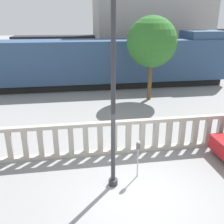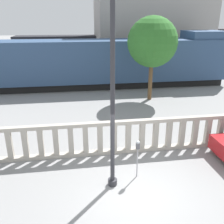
% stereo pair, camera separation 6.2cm
% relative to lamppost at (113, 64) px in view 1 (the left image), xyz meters
% --- Properties ---
extents(ground_plane, '(160.00, 160.00, 0.00)m').
position_rel_lamppost_xyz_m(ground_plane, '(0.67, -0.66, -3.95)').
color(ground_plane, gray).
extents(balustrade, '(12.80, 0.24, 1.39)m').
position_rel_lamppost_xyz_m(balustrade, '(0.67, 2.04, -3.26)').
color(balustrade, '#ADA599').
rests_on(balustrade, ground).
extents(lamppost, '(0.41, 0.41, 6.49)m').
position_rel_lamppost_xyz_m(lamppost, '(0.00, 0.00, 0.00)').
color(lamppost, '#2D2D33').
rests_on(lamppost, ground).
extents(parking_meter, '(0.14, 0.14, 1.38)m').
position_rel_lamppost_xyz_m(parking_meter, '(0.90, 0.32, -2.88)').
color(parking_meter, '#99999E').
rests_on(parking_meter, ground).
extents(train_near, '(20.36, 3.01, 4.20)m').
position_rel_lamppost_xyz_m(train_near, '(0.92, 12.64, -2.05)').
color(train_near, black).
rests_on(train_near, ground).
extents(train_far, '(24.67, 2.68, 3.98)m').
position_rel_lamppost_xyz_m(train_far, '(5.43, 21.50, -2.17)').
color(train_far, black).
rests_on(train_far, ground).
extents(building_block, '(11.19, 6.38, 9.57)m').
position_rel_lamppost_xyz_m(building_block, '(7.01, 19.38, 0.84)').
color(building_block, gray).
rests_on(building_block, ground).
extents(tree_left, '(3.15, 3.15, 5.32)m').
position_rel_lamppost_xyz_m(tree_left, '(3.88, 8.75, -0.22)').
color(tree_left, brown).
rests_on(tree_left, ground).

